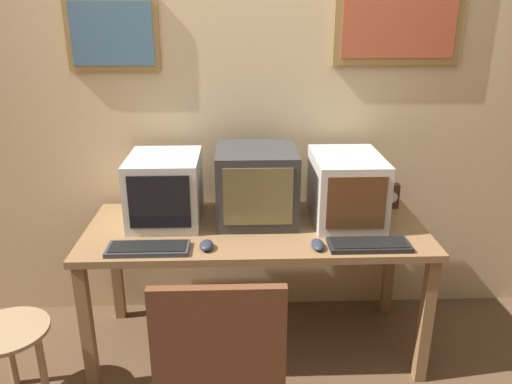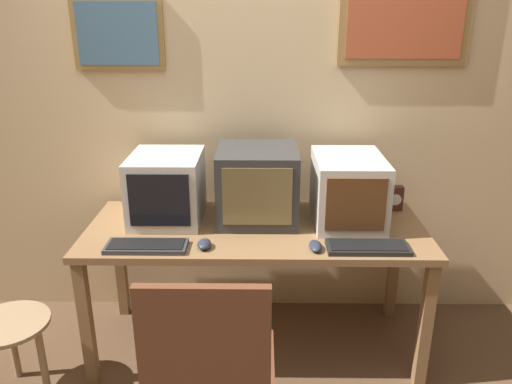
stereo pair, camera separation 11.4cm
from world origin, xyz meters
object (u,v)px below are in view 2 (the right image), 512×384
object	(u,v)px
monitor_left	(167,187)
side_stool	(11,336)
monitor_right	(348,190)
keyboard_main	(146,246)
desk_clock	(394,198)
mouse_near_keyboard	(204,244)
keyboard_side	(368,247)
mouse_far_corner	(315,246)
monitor_center	(258,184)

from	to	relation	value
monitor_left	side_stool	xyz separation A→B (m)	(-0.69, -0.50, -0.58)
side_stool	monitor_right	bearing A→B (deg)	16.12
keyboard_main	side_stool	bearing A→B (deg)	-168.64
monitor_right	desk_clock	size ratio (longest dim) A/B	3.46
mouse_near_keyboard	keyboard_side	bearing A→B (deg)	-0.55
mouse_near_keyboard	desk_clock	distance (m)	1.13
monitor_left	mouse_far_corner	world-z (taller)	monitor_left
keyboard_main	mouse_near_keyboard	bearing A→B (deg)	2.05
monitor_right	monitor_center	bearing A→B (deg)	176.59
monitor_left	monitor_center	world-z (taller)	monitor_center
side_stool	monitor_left	bearing A→B (deg)	35.52
desk_clock	keyboard_main	bearing A→B (deg)	-158.64
monitor_left	monitor_right	size ratio (longest dim) A/B	0.90
keyboard_main	mouse_far_corner	xyz separation A→B (m)	(0.80, 0.00, 0.00)
monitor_right	mouse_near_keyboard	distance (m)	0.81
keyboard_side	mouse_far_corner	world-z (taller)	mouse_far_corner
monitor_right	monitor_left	bearing A→B (deg)	178.82
mouse_near_keyboard	monitor_center	bearing A→B (deg)	55.55
keyboard_main	monitor_right	bearing A→B (deg)	19.12
keyboard_side	mouse_far_corner	distance (m)	0.25
keyboard_side	side_stool	bearing A→B (deg)	-175.50
keyboard_side	mouse_far_corner	size ratio (longest dim) A/B	3.35
monitor_left	desk_clock	bearing A→B (deg)	6.37
keyboard_side	mouse_near_keyboard	xyz separation A→B (m)	(-0.77, 0.01, 0.01)
monitor_right	keyboard_side	world-z (taller)	monitor_right
keyboard_main	side_stool	xyz separation A→B (m)	(-0.65, -0.13, -0.42)
side_stool	mouse_far_corner	bearing A→B (deg)	5.19
mouse_near_keyboard	desk_clock	bearing A→B (deg)	25.93
monitor_right	side_stool	distance (m)	1.81
monitor_center	desk_clock	distance (m)	0.79
mouse_far_corner	desk_clock	distance (m)	0.70
monitor_left	monitor_center	bearing A→B (deg)	1.03
mouse_near_keyboard	monitor_left	bearing A→B (deg)	123.07
desk_clock	monitor_center	bearing A→B (deg)	-170.34
monitor_left	desk_clock	distance (m)	1.26
monitor_center	keyboard_main	world-z (taller)	monitor_center
monitor_right	mouse_near_keyboard	bearing A→B (deg)	-155.11
mouse_near_keyboard	mouse_far_corner	world-z (taller)	mouse_near_keyboard
monitor_center	monitor_right	bearing A→B (deg)	-3.41
monitor_center	side_stool	distance (m)	1.41
monitor_left	monitor_right	distance (m)	0.95
monitor_left	mouse_far_corner	xyz separation A→B (m)	(0.76, -0.36, -0.16)
mouse_near_keyboard	desk_clock	xyz separation A→B (m)	(1.02, 0.49, 0.05)
monitor_right	side_stool	bearing A→B (deg)	-163.88
mouse_far_corner	monitor_right	bearing A→B (deg)	60.15
keyboard_side	mouse_far_corner	xyz separation A→B (m)	(-0.25, -0.00, 0.00)
monitor_right	keyboard_side	distance (m)	0.38
monitor_right	side_stool	xyz separation A→B (m)	(-1.65, -0.48, -0.58)
monitor_center	side_stool	xyz separation A→B (m)	(-1.17, -0.50, -0.60)
keyboard_main	monitor_center	bearing A→B (deg)	35.58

